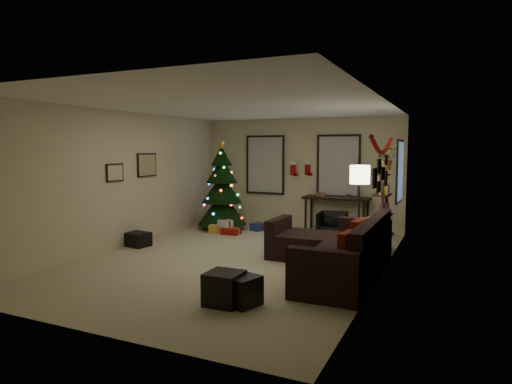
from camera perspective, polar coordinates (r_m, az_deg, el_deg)
floor at (r=7.97m, az=-2.48°, el=-8.62°), size 7.00×7.00×0.00m
ceiling at (r=7.76m, az=-2.56°, el=11.10°), size 7.00×7.00×0.00m
wall_back at (r=10.97m, az=5.84°, el=2.41°), size 5.00×0.00×5.00m
wall_front at (r=4.91m, az=-21.46°, el=-1.89°), size 5.00×0.00×5.00m
wall_left at (r=9.16m, az=-16.59°, el=1.57°), size 0.00×7.00×7.00m
wall_right at (r=6.98m, az=16.09°, el=0.39°), size 0.00×7.00×7.00m
window_back_left at (r=11.28m, az=1.22°, el=3.54°), size 1.05×0.06×1.50m
window_back_right at (r=10.67m, az=10.64°, el=3.33°), size 1.05×0.06×1.50m
window_right_wall at (r=9.49m, az=18.23°, el=2.57°), size 0.06×0.90×1.30m
christmas_tree at (r=10.74m, az=-4.44°, el=0.03°), size 1.19×1.19×2.21m
presents at (r=10.51m, az=-3.77°, el=-4.50°), size 1.50×1.01×0.30m
sofa at (r=7.25m, az=10.45°, el=-7.74°), size 2.02×2.92×0.90m
pillow_red_a at (r=6.09m, az=11.67°, el=-7.00°), size 0.16×0.43×0.42m
pillow_red_b at (r=6.89m, az=13.23°, el=-5.56°), size 0.18×0.51×0.50m
pillow_cream at (r=7.53m, az=14.23°, el=-4.72°), size 0.18×0.39×0.37m
ottoman_near at (r=5.69m, az=-4.13°, el=-12.34°), size 0.44×0.44×0.41m
ottoman_far at (r=5.66m, az=-1.84°, el=-12.64°), size 0.49×0.49×0.37m
desk at (r=10.48m, az=10.41°, el=-1.16°), size 1.55×0.55×0.84m
desk_chair at (r=9.90m, az=9.83°, el=-4.17°), size 0.60×0.56×0.58m
bookshelf at (r=8.68m, az=16.30°, el=-2.11°), size 0.30×0.50×1.70m
potted_plant at (r=8.69m, az=16.57°, el=4.57°), size 0.64×0.63×0.54m
floor_lamp at (r=8.06m, az=13.29°, el=1.44°), size 0.35×0.35×1.67m
art_map at (r=9.63m, az=-13.97°, el=3.41°), size 0.04×0.60×0.50m
art_abstract at (r=8.90m, az=-17.85°, el=2.40°), size 0.04×0.45×0.35m
gallery at (r=6.89m, az=15.88°, el=2.19°), size 0.03×1.25×0.54m
garland at (r=7.12m, az=16.04°, el=5.90°), size 0.08×1.90×0.30m
stocking_left at (r=10.86m, az=4.87°, el=3.07°), size 0.20×0.05×0.36m
stocking_right at (r=10.90m, az=6.77°, el=3.10°), size 0.20×0.05×0.36m
storage_bin at (r=9.27m, az=-15.31°, el=-5.90°), size 0.60×0.45×0.28m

